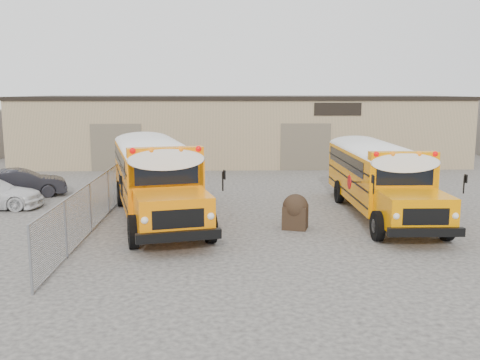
{
  "coord_description": "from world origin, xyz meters",
  "views": [
    {
      "loc": [
        -1.22,
        -18.8,
        5.01
      ],
      "look_at": [
        -0.59,
        1.69,
        1.6
      ],
      "focal_mm": 40.0,
      "sensor_mm": 36.0,
      "label": 1
    }
  ],
  "objects_px": {
    "school_bus_right": "(346,155)",
    "tarp_bundle": "(295,211)",
    "school_bus_left": "(140,153)",
    "car_dark": "(22,183)"
  },
  "relations": [
    {
      "from": "school_bus_right",
      "to": "tarp_bundle",
      "type": "bearing_deg",
      "value": -114.03
    },
    {
      "from": "school_bus_left",
      "to": "tarp_bundle",
      "type": "height_order",
      "value": "school_bus_left"
    },
    {
      "from": "school_bus_right",
      "to": "tarp_bundle",
      "type": "height_order",
      "value": "school_bus_right"
    },
    {
      "from": "school_bus_left",
      "to": "car_dark",
      "type": "relative_size",
      "value": 2.71
    },
    {
      "from": "school_bus_left",
      "to": "school_bus_right",
      "type": "xyz_separation_m",
      "value": [
        10.79,
        -0.08,
        -0.13
      ]
    },
    {
      "from": "school_bus_left",
      "to": "school_bus_right",
      "type": "relative_size",
      "value": 1.1
    },
    {
      "from": "school_bus_right",
      "to": "school_bus_left",
      "type": "bearing_deg",
      "value": 179.55
    },
    {
      "from": "school_bus_right",
      "to": "tarp_bundle",
      "type": "relative_size",
      "value": 7.76
    },
    {
      "from": "tarp_bundle",
      "to": "car_dark",
      "type": "relative_size",
      "value": 0.32
    },
    {
      "from": "tarp_bundle",
      "to": "car_dark",
      "type": "height_order",
      "value": "car_dark"
    }
  ]
}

